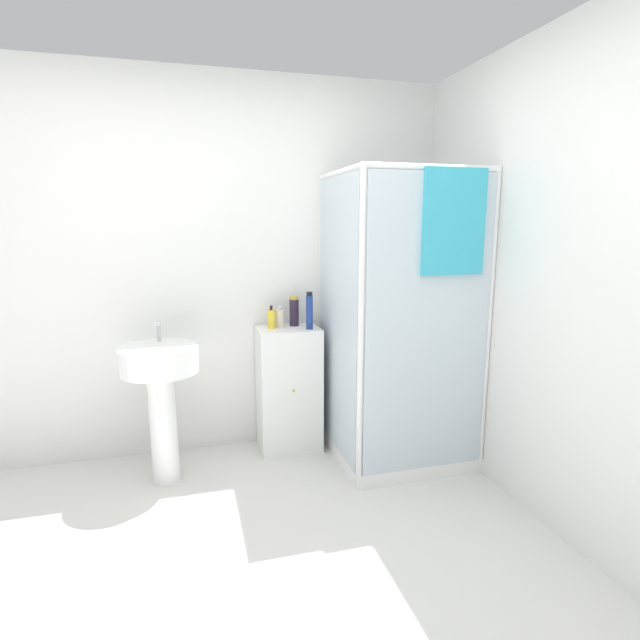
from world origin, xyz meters
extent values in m
plane|color=silver|center=(0.00, 0.00, 0.00)|extent=(12.00, 12.00, 0.00)
cube|color=white|center=(0.00, 1.70, 1.25)|extent=(6.40, 0.06, 2.50)
cube|color=white|center=(1.70, 0.00, 1.25)|extent=(0.06, 6.40, 2.50)
cube|color=white|center=(1.25, 1.25, 0.04)|extent=(0.85, 0.85, 0.09)
cylinder|color=white|center=(1.65, 1.65, 0.93)|extent=(0.04, 0.04, 1.87)
cylinder|color=white|center=(0.84, 1.65, 0.93)|extent=(0.04, 0.04, 1.87)
cylinder|color=white|center=(1.65, 0.84, 0.93)|extent=(0.04, 0.04, 1.87)
cylinder|color=white|center=(0.84, 0.84, 0.93)|extent=(0.04, 0.04, 1.87)
cylinder|color=white|center=(1.25, 0.84, 1.85)|extent=(0.81, 0.04, 0.04)
cylinder|color=white|center=(1.25, 1.65, 1.85)|extent=(0.81, 0.04, 0.04)
cylinder|color=white|center=(0.84, 1.25, 1.85)|extent=(0.04, 0.81, 0.04)
cylinder|color=white|center=(1.65, 1.25, 1.85)|extent=(0.04, 0.81, 0.04)
cube|color=silver|center=(1.25, 0.83, 0.96)|extent=(0.77, 0.01, 1.74)
cube|color=silver|center=(0.83, 1.25, 0.96)|extent=(0.01, 0.77, 1.74)
cylinder|color=#B7BABF|center=(1.46, 1.59, 0.79)|extent=(0.02, 0.02, 1.40)
cylinder|color=#B7BABF|center=(1.46, 1.54, 1.51)|extent=(0.07, 0.07, 0.04)
cube|color=#38ADC6|center=(1.37, 0.81, 1.56)|extent=(0.38, 0.03, 0.58)
cube|color=white|center=(0.57, 1.51, 0.43)|extent=(0.41, 0.31, 0.86)
sphere|color=gold|center=(0.57, 1.34, 0.47)|extent=(0.02, 0.02, 0.02)
cylinder|color=white|center=(-0.25, 1.26, 0.34)|extent=(0.16, 0.16, 0.69)
cylinder|color=white|center=(-0.25, 1.26, 0.76)|extent=(0.46, 0.46, 0.15)
cylinder|color=#B7BABF|center=(-0.25, 1.42, 0.90)|extent=(0.02, 0.02, 0.13)
cube|color=#B7BABF|center=(-0.25, 1.39, 0.96)|extent=(0.02, 0.07, 0.02)
cylinder|color=yellow|center=(0.46, 1.52, 0.92)|extent=(0.05, 0.05, 0.12)
cylinder|color=black|center=(0.46, 1.52, 0.99)|extent=(0.02, 0.02, 0.02)
cube|color=black|center=(0.46, 1.51, 1.01)|extent=(0.01, 0.03, 0.01)
cylinder|color=#281E33|center=(0.62, 1.57, 0.95)|extent=(0.06, 0.06, 0.18)
cylinder|color=gold|center=(0.62, 1.57, 1.05)|extent=(0.05, 0.05, 0.02)
cylinder|color=navy|center=(0.70, 1.43, 0.97)|extent=(0.05, 0.05, 0.22)
cylinder|color=black|center=(0.70, 1.43, 1.09)|extent=(0.04, 0.04, 0.02)
cylinder|color=beige|center=(0.52, 1.55, 0.92)|extent=(0.06, 0.06, 0.12)
cylinder|color=silver|center=(0.52, 1.55, 0.99)|extent=(0.02, 0.02, 0.02)
cube|color=silver|center=(0.52, 1.53, 1.00)|extent=(0.01, 0.03, 0.01)
camera|label=1|loc=(-0.10, -1.70, 1.55)|focal=28.00mm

